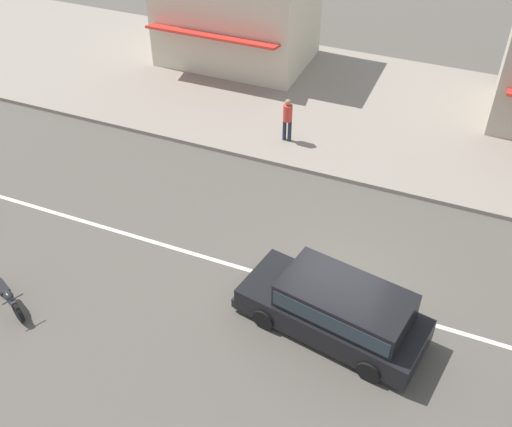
% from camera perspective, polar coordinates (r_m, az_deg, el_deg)
% --- Properties ---
extents(ground_plane, '(160.00, 160.00, 0.00)m').
position_cam_1_polar(ground_plane, '(16.69, 7.54, -7.78)').
color(ground_plane, '#544F47').
extents(lane_centre_stripe, '(50.40, 0.14, 0.01)m').
position_cam_1_polar(lane_centre_stripe, '(16.69, 7.54, -7.77)').
color(lane_centre_stripe, silver).
rests_on(lane_centre_stripe, ground).
extents(kerb_strip, '(68.00, 10.00, 0.15)m').
position_cam_1_polar(kerb_strip, '(24.63, 14.43, 8.81)').
color(kerb_strip, gray).
rests_on(kerb_strip, ground).
extents(minivan_black_4, '(5.11, 2.69, 1.56)m').
position_cam_1_polar(minivan_black_4, '(15.27, 7.78, -8.88)').
color(minivan_black_4, black).
rests_on(minivan_black_4, ground).
extents(motorcycle_1, '(1.71, 0.97, 0.80)m').
position_cam_1_polar(motorcycle_1, '(17.29, -22.65, -7.25)').
color(motorcycle_1, black).
rests_on(motorcycle_1, ground).
extents(pedestrian_near_clock, '(0.34, 0.34, 1.68)m').
position_cam_1_polar(pedestrian_near_clock, '(21.89, 3.02, 9.19)').
color(pedestrian_near_clock, '#232838').
rests_on(pedestrian_near_clock, kerb_strip).
extents(shopfront_mid_block, '(6.54, 5.23, 4.87)m').
position_cam_1_polar(shopfront_mid_block, '(27.58, -1.85, 19.20)').
color(shopfront_mid_block, beige).
rests_on(shopfront_mid_block, kerb_strip).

